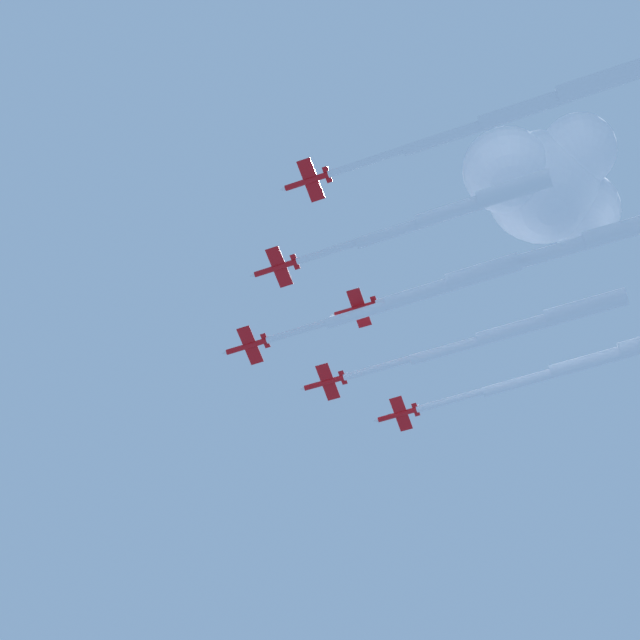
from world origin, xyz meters
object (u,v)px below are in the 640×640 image
jet_lead (422,292)px  jet_port_mid (556,250)px  jet_port_inner (452,211)px  jet_starboard_inner (518,328)px  jet_port_outer (592,360)px  jet_starboard_mid (527,108)px

jet_lead → jet_port_mid: (14.06, -22.68, 1.97)m
jet_port_inner → jet_port_mid: 22.49m
jet_port_inner → jet_starboard_inner: (28.20, 10.02, 0.06)m
jet_starboard_inner → jet_port_mid: (-6.73, -16.64, 0.79)m
jet_port_inner → jet_port_outer: size_ratio=0.87×
jet_lead → jet_starboard_mid: jet_starboard_mid is taller
jet_lead → jet_starboard_inner: bearing=-16.2°
jet_port_mid → jet_port_outer: 28.37m
jet_lead → jet_starboard_inner: size_ratio=0.91×
jet_port_mid → jet_port_outer: bearing=27.3°
jet_lead → jet_port_inner: 17.72m
jet_port_inner → jet_starboard_inner: bearing=19.6°
jet_lead → jet_starboard_mid: size_ratio=0.89×
jet_lead → jet_port_outer: (39.23, -9.66, 3.27)m
jet_lead → jet_starboard_inner: (20.79, -6.04, 1.18)m
jet_port_inner → jet_port_mid: size_ratio=0.90×
jet_port_inner → jet_starboard_mid: jet_starboard_mid is taller
jet_lead → jet_port_mid: jet_port_mid is taller
jet_port_inner → jet_port_outer: bearing=7.8°
jet_port_inner → jet_starboard_inner: jet_starboard_inner is taller
jet_starboard_inner → jet_port_outer: 18.91m
jet_lead → jet_port_outer: size_ratio=0.89×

